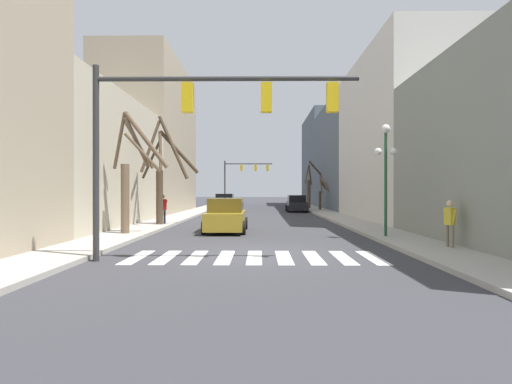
{
  "coord_description": "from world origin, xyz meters",
  "views": [
    {
      "loc": [
        0.18,
        -12.85,
        2.04
      ],
      "look_at": [
        -0.28,
        29.91,
        1.91
      ],
      "focal_mm": 28.0,
      "sensor_mm": 36.0,
      "label": 1
    }
  ],
  "objects_px": {
    "traffic_signal_far": "(243,173)",
    "street_tree_right_far": "(322,193)",
    "street_tree_left_far": "(131,173)",
    "car_driving_away_lane": "(226,216)",
    "car_at_intersection": "(297,204)",
    "traffic_signal_near": "(198,114)",
    "pedestrian_near_right_corner": "(450,219)",
    "street_tree_right_mid": "(163,174)",
    "street_lamp_right_corner": "(386,157)",
    "car_parked_left_mid": "(225,202)",
    "street_tree_left_near": "(311,186)",
    "pedestrian_crossing_street": "(163,206)"
  },
  "relations": [
    {
      "from": "street_tree_left_near",
      "to": "traffic_signal_far",
      "type": "bearing_deg",
      "value": 130.76
    },
    {
      "from": "traffic_signal_far",
      "to": "car_parked_left_mid",
      "type": "bearing_deg",
      "value": -97.62
    },
    {
      "from": "traffic_signal_near",
      "to": "pedestrian_near_right_corner",
      "type": "height_order",
      "value": "traffic_signal_near"
    },
    {
      "from": "traffic_signal_far",
      "to": "street_tree_right_far",
      "type": "height_order",
      "value": "traffic_signal_far"
    },
    {
      "from": "traffic_signal_near",
      "to": "car_parked_left_mid",
      "type": "xyz_separation_m",
      "value": [
        -2.0,
        31.28,
        -3.44
      ]
    },
    {
      "from": "street_tree_left_near",
      "to": "street_tree_left_far",
      "type": "relative_size",
      "value": 0.97
    },
    {
      "from": "pedestrian_crossing_street",
      "to": "traffic_signal_near",
      "type": "bearing_deg",
      "value": -37.8
    },
    {
      "from": "pedestrian_near_right_corner",
      "to": "street_tree_right_far",
      "type": "distance_m",
      "value": 27.31
    },
    {
      "from": "car_parked_left_mid",
      "to": "car_driving_away_lane",
      "type": "height_order",
      "value": "car_parked_left_mid"
    },
    {
      "from": "street_tree_right_mid",
      "to": "street_tree_left_far",
      "type": "distance_m",
      "value": 4.64
    },
    {
      "from": "street_lamp_right_corner",
      "to": "pedestrian_near_right_corner",
      "type": "bearing_deg",
      "value": -70.8
    },
    {
      "from": "traffic_signal_near",
      "to": "car_parked_left_mid",
      "type": "distance_m",
      "value": 31.54
    },
    {
      "from": "traffic_signal_near",
      "to": "street_tree_left_near",
      "type": "height_order",
      "value": "traffic_signal_near"
    },
    {
      "from": "pedestrian_near_right_corner",
      "to": "street_tree_left_far",
      "type": "height_order",
      "value": "street_tree_left_far"
    },
    {
      "from": "traffic_signal_near",
      "to": "street_tree_right_mid",
      "type": "bearing_deg",
      "value": 108.52
    },
    {
      "from": "traffic_signal_far",
      "to": "pedestrian_crossing_street",
      "type": "bearing_deg",
      "value": -96.0
    },
    {
      "from": "street_lamp_right_corner",
      "to": "street_tree_left_near",
      "type": "bearing_deg",
      "value": 89.22
    },
    {
      "from": "traffic_signal_far",
      "to": "pedestrian_near_right_corner",
      "type": "height_order",
      "value": "traffic_signal_far"
    },
    {
      "from": "traffic_signal_near",
      "to": "car_parked_left_mid",
      "type": "height_order",
      "value": "traffic_signal_near"
    },
    {
      "from": "pedestrian_crossing_street",
      "to": "street_tree_left_far",
      "type": "xyz_separation_m",
      "value": [
        -0.21,
        -4.98,
        1.68
      ]
    },
    {
      "from": "car_at_intersection",
      "to": "street_tree_right_far",
      "type": "height_order",
      "value": "street_tree_right_far"
    },
    {
      "from": "street_lamp_right_corner",
      "to": "street_tree_right_far",
      "type": "xyz_separation_m",
      "value": [
        1.05,
        24.06,
        -1.61
      ]
    },
    {
      "from": "car_at_intersection",
      "to": "car_parked_left_mid",
      "type": "bearing_deg",
      "value": 61.74
    },
    {
      "from": "street_tree_left_near",
      "to": "car_parked_left_mid",
      "type": "bearing_deg",
      "value": -171.22
    },
    {
      "from": "street_lamp_right_corner",
      "to": "street_tree_right_far",
      "type": "distance_m",
      "value": 24.13
    },
    {
      "from": "traffic_signal_near",
      "to": "car_parked_left_mid",
      "type": "bearing_deg",
      "value": 93.66
    },
    {
      "from": "pedestrian_near_right_corner",
      "to": "street_tree_right_far",
      "type": "relative_size",
      "value": 0.44
    },
    {
      "from": "street_tree_left_near",
      "to": "street_tree_right_far",
      "type": "height_order",
      "value": "street_tree_left_near"
    },
    {
      "from": "street_lamp_right_corner",
      "to": "street_tree_right_mid",
      "type": "bearing_deg",
      "value": 151.54
    },
    {
      "from": "car_parked_left_mid",
      "to": "street_tree_right_far",
      "type": "relative_size",
      "value": 1.29
    },
    {
      "from": "traffic_signal_far",
      "to": "street_tree_left_far",
      "type": "height_order",
      "value": "traffic_signal_far"
    },
    {
      "from": "street_lamp_right_corner",
      "to": "car_at_intersection",
      "type": "bearing_deg",
      "value": 94.37
    },
    {
      "from": "traffic_signal_near",
      "to": "street_tree_left_near",
      "type": "distance_m",
      "value": 33.61
    },
    {
      "from": "car_driving_away_lane",
      "to": "street_tree_right_far",
      "type": "distance_m",
      "value": 22.38
    },
    {
      "from": "street_tree_left_near",
      "to": "street_tree_right_far",
      "type": "xyz_separation_m",
      "value": [
        0.67,
        -3.51,
        -0.73
      ]
    },
    {
      "from": "car_parked_left_mid",
      "to": "street_tree_left_far",
      "type": "bearing_deg",
      "value": 175.42
    },
    {
      "from": "street_tree_right_far",
      "to": "street_tree_left_far",
      "type": "bearing_deg",
      "value": -117.84
    },
    {
      "from": "car_parked_left_mid",
      "to": "car_driving_away_lane",
      "type": "relative_size",
      "value": 1.07
    },
    {
      "from": "street_tree_right_mid",
      "to": "car_driving_away_lane",
      "type": "bearing_deg",
      "value": -34.82
    },
    {
      "from": "car_parked_left_mid",
      "to": "pedestrian_crossing_street",
      "type": "relative_size",
      "value": 2.75
    },
    {
      "from": "traffic_signal_far",
      "to": "street_lamp_right_corner",
      "type": "xyz_separation_m",
      "value": [
        7.6,
        -36.83,
        -1.07
      ]
    },
    {
      "from": "car_at_intersection",
      "to": "pedestrian_crossing_street",
      "type": "bearing_deg",
      "value": 150.32
    },
    {
      "from": "car_driving_away_lane",
      "to": "car_at_intersection",
      "type": "bearing_deg",
      "value": 164.59
    },
    {
      "from": "traffic_signal_far",
      "to": "car_at_intersection",
      "type": "xyz_separation_m",
      "value": [
        5.91,
        -14.65,
        -3.74
      ]
    },
    {
      "from": "pedestrian_crossing_street",
      "to": "street_tree_left_near",
      "type": "bearing_deg",
      "value": 96.08
    },
    {
      "from": "traffic_signal_far",
      "to": "street_tree_right_far",
      "type": "bearing_deg",
      "value": -55.88
    },
    {
      "from": "car_parked_left_mid",
      "to": "street_lamp_right_corner",
      "type": "bearing_deg",
      "value": -160.92
    },
    {
      "from": "street_lamp_right_corner",
      "to": "car_parked_left_mid",
      "type": "xyz_separation_m",
      "value": [
        -9.03,
        26.12,
        -2.62
      ]
    },
    {
      "from": "street_tree_right_far",
      "to": "street_tree_left_far",
      "type": "relative_size",
      "value": 0.65
    },
    {
      "from": "car_parked_left_mid",
      "to": "street_tree_left_near",
      "type": "height_order",
      "value": "street_tree_left_near"
    }
  ]
}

